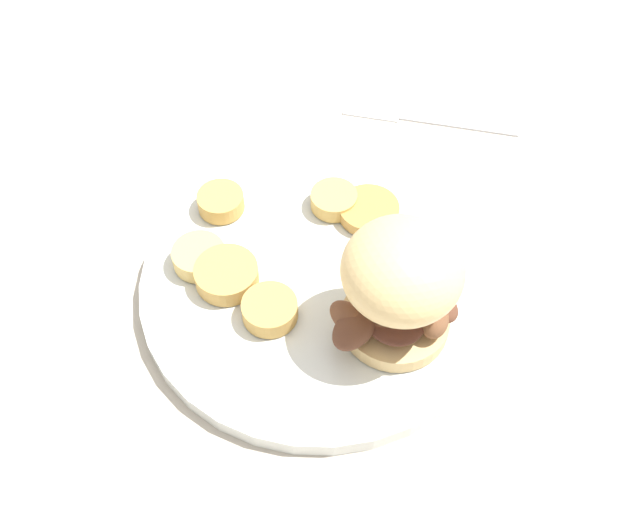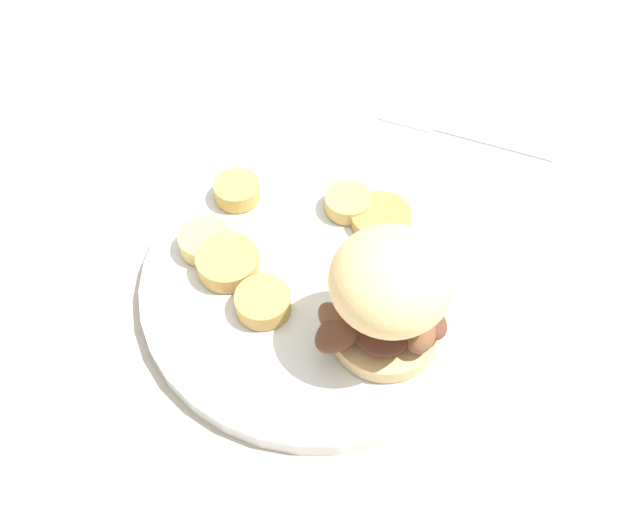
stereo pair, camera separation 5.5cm
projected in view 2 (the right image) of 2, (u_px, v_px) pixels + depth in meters
The scene contains 10 objects.
ground_plane at pixel (320, 288), 0.59m from camera, with size 4.00×4.00×0.00m, color #B2A899.
dinner_plate at pixel (320, 281), 0.58m from camera, with size 0.28×0.28×0.02m.
sandwich at pixel (388, 297), 0.50m from camera, with size 0.10×0.08×0.10m.
potato_round_0 at pixel (205, 241), 0.59m from camera, with size 0.04×0.04×0.02m, color #DBB766.
potato_round_1 at pixel (381, 218), 0.60m from camera, with size 0.05×0.05×0.01m, color #BC8942.
potato_round_2 at pixel (348, 202), 0.61m from camera, with size 0.04×0.04×0.01m, color tan.
potato_round_3 at pixel (228, 262), 0.57m from camera, with size 0.05×0.05×0.02m, color tan.
potato_round_4 at pixel (237, 190), 0.62m from camera, with size 0.04×0.04×0.01m, color tan.
potato_round_5 at pixel (263, 302), 0.55m from camera, with size 0.04×0.04×0.02m, color tan.
fork at pixel (462, 131), 0.69m from camera, with size 0.14×0.12×0.00m.
Camera 2 is at (-0.10, -0.32, 0.48)m, focal length 42.00 mm.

